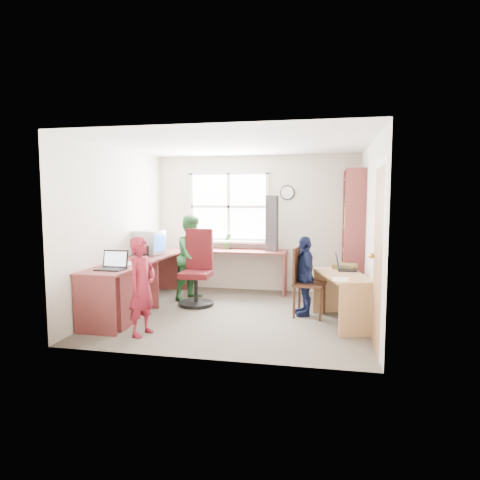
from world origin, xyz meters
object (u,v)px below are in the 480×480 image
at_px(laptop_right, 343,266).
at_px(potted_plant, 227,241).
at_px(right_desk, 343,288).
at_px(person_green, 193,257).
at_px(crt_monitor, 150,242).
at_px(person_navy, 304,276).
at_px(cd_tower, 272,223).
at_px(bookshelf, 353,239).
at_px(swivel_chair, 197,272).
at_px(person_red, 142,286).
at_px(wooden_chair, 305,279).
at_px(l_desk, 142,284).
at_px(laptop_left, 113,265).

bearing_deg(laptop_right, potted_plant, 54.61).
height_order(right_desk, potted_plant, potted_plant).
bearing_deg(right_desk, person_green, 141.22).
bearing_deg(crt_monitor, potted_plant, 54.92).
bearing_deg(potted_plant, right_desk, -39.63).
bearing_deg(person_navy, cd_tower, -169.83).
xyz_separation_m(cd_tower, potted_plant, (-0.80, 0.08, -0.33)).
distance_m(bookshelf, swivel_chair, 2.53).
xyz_separation_m(potted_plant, person_red, (-0.45, -2.59, -0.29)).
xyz_separation_m(right_desk, potted_plant, (-1.96, 1.62, 0.41)).
distance_m(wooden_chair, person_navy, 0.06).
xyz_separation_m(cd_tower, person_green, (-1.22, -0.62, -0.54)).
relative_size(l_desk, laptop_left, 8.40).
xyz_separation_m(l_desk, person_navy, (2.25, 0.48, 0.11)).
relative_size(swivel_chair, person_green, 0.85).
height_order(swivel_chair, person_red, person_red).
bearing_deg(laptop_right, person_navy, 90.54).
distance_m(l_desk, laptop_right, 2.84).
height_order(laptop_right, person_red, person_red).
xyz_separation_m(swivel_chair, cd_tower, (1.04, 0.95, 0.72)).
bearing_deg(cd_tower, bookshelf, -4.40).
height_order(wooden_chair, cd_tower, cd_tower).
relative_size(wooden_chair, laptop_left, 2.77).
bearing_deg(swivel_chair, wooden_chair, -12.82).
bearing_deg(cd_tower, person_red, -110.65).
relative_size(cd_tower, person_green, 0.69).
bearing_deg(person_red, person_green, 12.08).
xyz_separation_m(right_desk, crt_monitor, (-3.01, 0.67, 0.47)).
bearing_deg(laptop_left, l_desk, 75.54).
distance_m(laptop_right, cd_tower, 1.74).
bearing_deg(swivel_chair, cd_tower, 40.59).
height_order(cd_tower, potted_plant, cd_tower).
relative_size(person_red, person_navy, 1.07).
bearing_deg(laptop_right, bookshelf, -12.66).
bearing_deg(cd_tower, potted_plant, -179.65).
height_order(crt_monitor, person_red, person_red).
xyz_separation_m(cd_tower, person_red, (-1.26, -2.51, -0.62)).
relative_size(right_desk, swivel_chair, 1.07).
distance_m(crt_monitor, person_green, 0.73).
height_order(cd_tower, person_navy, cd_tower).
bearing_deg(l_desk, person_green, 69.61).
distance_m(person_red, person_green, 1.89).
bearing_deg(person_navy, crt_monitor, -114.99).
height_order(crt_monitor, cd_tower, cd_tower).
height_order(potted_plant, person_navy, person_navy).
height_order(wooden_chair, laptop_right, wooden_chair).
distance_m(laptop_right, person_red, 2.74).
bearing_deg(right_desk, person_red, -175.63).
distance_m(potted_plant, person_red, 2.65).
xyz_separation_m(laptop_left, cd_tower, (1.77, 2.25, 0.42)).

